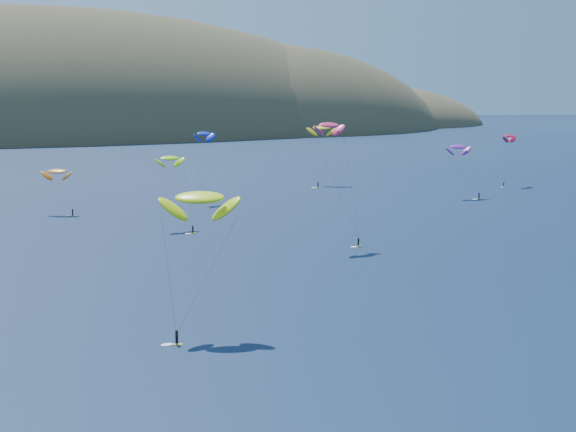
# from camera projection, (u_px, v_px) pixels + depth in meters

# --- Properties ---
(island) EXTENTS (730.00, 300.00, 210.00)m
(island) POSITION_uv_depth(u_px,v_px,m) (75.00, 147.00, 609.22)
(island) COLOR #3D3526
(island) RESTS_ON ground
(kitesurfer_1) EXTENTS (8.99, 11.04, 13.72)m
(kitesurfer_1) POSITION_uv_depth(u_px,v_px,m) (57.00, 171.00, 215.18)
(kitesurfer_1) COLOR #C7D017
(kitesurfer_1) RESTS_ON ground
(kitesurfer_2) EXTENTS (12.29, 11.05, 21.52)m
(kitesurfer_2) POSITION_uv_depth(u_px,v_px,m) (200.00, 198.00, 111.06)
(kitesurfer_2) COLOR #C7D017
(kitesurfer_2) RESTS_ON ground
(kitesurfer_3) EXTENTS (7.67, 13.74, 18.82)m
(kitesurfer_3) POSITION_uv_depth(u_px,v_px,m) (170.00, 158.00, 193.43)
(kitesurfer_3) COLOR #C7D017
(kitesurfer_3) RESTS_ON ground
(kitesurfer_4) EXTENTS (9.18, 7.48, 22.49)m
(kitesurfer_4) POSITION_uv_depth(u_px,v_px,m) (204.00, 134.00, 237.24)
(kitesurfer_4) COLOR #C7D017
(kitesurfer_4) RESTS_ON ground
(kitesurfer_6) EXTENTS (9.02, 10.69, 18.00)m
(kitesurfer_6) POSITION_uv_depth(u_px,v_px,m) (458.00, 147.00, 247.77)
(kitesurfer_6) COLOR #C7D017
(kitesurfer_6) RESTS_ON ground
(kitesurfer_8) EXTENTS (9.85, 7.80, 19.24)m
(kitesurfer_8) POSITION_uv_depth(u_px,v_px,m) (509.00, 136.00, 277.60)
(kitesurfer_8) COLOR #C7D017
(kitesurfer_8) RESTS_ON ground
(kitesurfer_9) EXTENTS (8.77, 9.13, 27.87)m
(kitesurfer_9) POSITION_uv_depth(u_px,v_px,m) (329.00, 125.00, 171.49)
(kitesurfer_9) COLOR #C7D017
(kitesurfer_9) RESTS_ON ground
(kitesurfer_11) EXTENTS (12.88, 15.81, 22.50)m
(kitesurfer_11) POSITION_uv_depth(u_px,v_px,m) (322.00, 128.00, 280.84)
(kitesurfer_11) COLOR #C7D017
(kitesurfer_11) RESTS_ON ground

